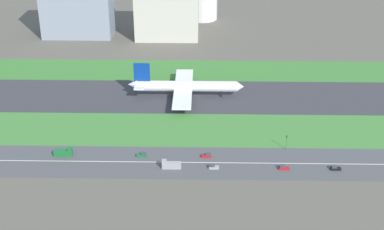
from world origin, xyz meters
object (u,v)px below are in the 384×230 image
(terminal_building, at_px, (77,5))
(car_3, at_px, (213,167))
(airliner, at_px, (184,86))
(car_0, at_px, (335,168))
(car_1, at_px, (284,168))
(car_4, at_px, (207,155))
(hangar_building, at_px, (167,8))
(truck_1, at_px, (64,152))
(traffic_light, at_px, (286,141))
(truck_0, at_px, (171,165))
(car_2, at_px, (142,155))
(fuel_tank_west, at_px, (202,8))

(terminal_building, bearing_deg, car_3, -63.02)
(airliner, relative_size, car_0, 14.77)
(car_1, xyz_separation_m, car_4, (-33.43, 10.00, 0.00))
(airliner, bearing_deg, car_1, -59.39)
(airliner, distance_m, hangar_building, 116.00)
(truck_1, xyz_separation_m, car_3, (67.97, -10.00, -0.75))
(car_0, relative_size, terminal_building, 0.09)
(traffic_light, bearing_deg, truck_0, -161.10)
(truck_0, height_order, car_2, truck_0)
(truck_0, xyz_separation_m, car_4, (15.77, 10.00, -0.75))
(airliner, relative_size, truck_0, 7.74)
(car_1, xyz_separation_m, car_0, (22.43, 0.00, 0.00))
(car_0, bearing_deg, fuel_tank_west, -76.04)
(airliner, relative_size, car_2, 14.77)
(car_3, bearing_deg, truck_1, -8.37)
(car_2, xyz_separation_m, car_0, (85.36, -10.00, 0.00))
(car_2, height_order, terminal_building, terminal_building)
(car_2, relative_size, traffic_light, 0.61)
(car_4, bearing_deg, car_3, -74.40)
(hangar_building, relative_size, fuel_tank_west, 1.86)
(airliner, bearing_deg, hangar_building, 97.93)
(car_4, bearing_deg, truck_0, -147.63)
(traffic_light, bearing_deg, hangar_building, 110.60)
(traffic_light, height_order, terminal_building, terminal_building)
(car_1, relative_size, traffic_light, 0.61)
(airliner, distance_m, fuel_tank_west, 159.32)
(car_1, height_order, terminal_building, terminal_building)
(car_0, bearing_deg, truck_1, -4.72)
(terminal_building, bearing_deg, car_0, -51.85)
(truck_1, bearing_deg, car_3, -8.37)
(truck_0, xyz_separation_m, fuel_tank_west, (12.70, 237.00, 7.32))
(fuel_tank_west, bearing_deg, car_1, -81.24)
(airliner, height_order, fuel_tank_west, airliner)
(car_1, distance_m, fuel_tank_west, 239.93)
(car_4, distance_m, fuel_tank_west, 227.16)
(airliner, distance_m, traffic_light, 77.82)
(truck_1, xyz_separation_m, car_0, (121.03, -10.00, -0.75))
(car_2, bearing_deg, airliner, 76.13)
(truck_0, bearing_deg, truck_1, -11.44)
(truck_0, xyz_separation_m, car_3, (18.57, 0.00, -0.75))
(truck_1, relative_size, car_1, 1.91)
(truck_0, distance_m, car_2, 17.01)
(terminal_building, bearing_deg, hangar_building, 0.00)
(car_3, distance_m, hangar_building, 195.55)
(truck_1, xyz_separation_m, traffic_light, (101.98, 7.99, 2.62))
(car_1, bearing_deg, fuel_tank_west, -81.24)
(car_3, distance_m, terminal_building, 216.58)
(car_1, bearing_deg, truck_0, 0.00)
(car_2, xyz_separation_m, fuel_tank_west, (26.44, 227.00, 8.07))
(terminal_building, relative_size, fuel_tank_west, 2.06)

